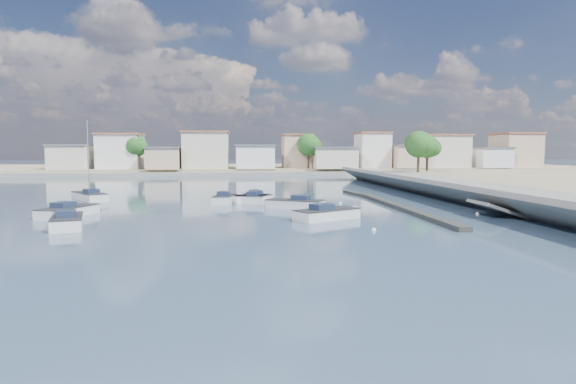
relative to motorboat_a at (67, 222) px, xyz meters
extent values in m
plane|color=#283B51|center=(20.60, 37.58, -0.38)|extent=(400.00, 400.00, 0.00)
cube|color=slate|center=(39.10, 10.58, 0.52)|extent=(5.00, 90.00, 1.80)
cube|color=slate|center=(34.75, 10.58, 0.52)|extent=(4.17, 90.00, 2.86)
cube|color=slate|center=(34.60, 1.58, 0.02)|extent=(5.31, 3.50, 1.94)
cube|color=black|center=(27.60, 7.58, -0.20)|extent=(1.00, 26.00, 0.35)
cube|color=black|center=(27.10, 21.58, -0.23)|extent=(2.00, 8.05, 0.30)
cube|color=gray|center=(20.60, 89.58, 0.32)|extent=(160.00, 40.00, 1.40)
cube|color=slate|center=(20.60, 68.58, 0.02)|extent=(160.00, 2.50, 0.80)
cube|color=beige|center=(-23.40, 73.58, 3.52)|extent=(8.00, 8.00, 5.00)
cube|color=#595960|center=(-23.40, 73.58, 6.20)|extent=(8.48, 8.48, 0.35)
cube|color=silver|center=(-13.40, 75.58, 4.77)|extent=(9.00, 9.00, 7.50)
cube|color=#99513D|center=(-13.40, 75.58, 8.70)|extent=(9.54, 9.54, 0.35)
cube|color=#C9AB8A|center=(-3.40, 72.58, 3.27)|extent=(7.00, 8.00, 4.50)
cube|color=#595960|center=(-3.40, 72.58, 5.70)|extent=(7.42, 8.48, 0.35)
cube|color=beige|center=(5.60, 74.58, 5.02)|extent=(10.00, 9.00, 8.00)
cube|color=#99513D|center=(5.60, 74.58, 9.20)|extent=(10.60, 9.54, 0.35)
cube|color=silver|center=(16.60, 73.58, 3.52)|extent=(8.50, 8.50, 5.00)
cube|color=#595960|center=(16.60, 73.58, 6.20)|extent=(9.01, 9.01, 0.35)
cube|color=#C9AB8A|center=(26.60, 76.58, 4.77)|extent=(6.50, 7.50, 7.50)
cube|color=#99513D|center=(26.60, 76.58, 8.70)|extent=(6.89, 7.95, 0.35)
cube|color=beige|center=(34.60, 72.58, 3.27)|extent=(9.50, 9.00, 4.50)
cube|color=#595960|center=(34.60, 72.58, 5.70)|extent=(10.07, 9.54, 0.35)
cube|color=silver|center=(44.60, 75.58, 5.02)|extent=(7.00, 8.00, 8.00)
cube|color=#99513D|center=(44.60, 75.58, 9.20)|extent=(7.42, 8.48, 0.35)
cube|color=#C9AB8A|center=(52.60, 73.58, 3.52)|extent=(8.00, 9.00, 5.00)
cube|color=#595960|center=(52.60, 73.58, 6.20)|extent=(8.48, 9.54, 0.35)
cube|color=beige|center=(61.60, 74.58, 4.77)|extent=(10.50, 8.50, 7.50)
cube|color=#99513D|center=(61.60, 74.58, 8.70)|extent=(11.13, 9.01, 0.35)
cube|color=silver|center=(72.60, 72.58, 3.27)|extent=(7.50, 7.50, 4.50)
cube|color=#595960|center=(72.60, 72.58, 5.70)|extent=(7.95, 7.95, 0.35)
cube|color=#C9AB8A|center=(80.60, 75.58, 5.02)|extent=(9.00, 9.50, 8.00)
cube|color=#99513D|center=(80.60, 75.58, 9.20)|extent=(9.54, 10.07, 0.35)
cylinder|color=#38281E|center=(-9.40, 72.58, 2.71)|extent=(0.44, 0.44, 3.38)
sphere|color=#1C4517|center=(-9.40, 72.58, 6.05)|extent=(4.80, 4.80, 4.80)
sphere|color=#1C4517|center=(-8.50, 71.98, 5.82)|extent=(3.60, 3.60, 3.60)
sphere|color=#1C4517|center=(-10.15, 73.03, 6.20)|extent=(3.30, 3.30, 3.30)
cylinder|color=#38281E|center=(8.60, 75.58, 2.48)|extent=(0.44, 0.44, 2.93)
sphere|color=#1C4517|center=(8.60, 75.58, 5.38)|extent=(4.16, 4.16, 4.16)
sphere|color=#1C4517|center=(9.38, 75.06, 5.18)|extent=(3.12, 3.12, 3.12)
sphere|color=#1C4517|center=(7.95, 75.97, 5.51)|extent=(2.86, 2.86, 2.86)
cylinder|color=#38281E|center=(28.60, 71.58, 2.82)|extent=(0.44, 0.44, 3.60)
sphere|color=#1C4517|center=(28.60, 71.58, 6.38)|extent=(5.12, 5.12, 5.12)
sphere|color=#1C4517|center=(29.56, 70.94, 6.14)|extent=(3.84, 3.84, 3.84)
sphere|color=#1C4517|center=(27.80, 72.06, 6.54)|extent=(3.52, 3.52, 3.52)
cylinder|color=#38281E|center=(44.60, 74.58, 2.60)|extent=(0.44, 0.44, 3.15)
sphere|color=#1C4517|center=(44.60, 74.58, 5.71)|extent=(4.48, 4.48, 4.48)
sphere|color=#1C4517|center=(45.44, 74.02, 5.50)|extent=(3.36, 3.36, 3.36)
sphere|color=#1C4517|center=(43.90, 75.00, 5.85)|extent=(3.08, 3.08, 3.08)
cylinder|color=#38281E|center=(60.60, 73.58, 2.37)|extent=(0.44, 0.44, 2.70)
sphere|color=#1C4517|center=(60.60, 73.58, 5.04)|extent=(3.84, 3.84, 3.84)
sphere|color=#1C4517|center=(61.32, 73.10, 4.86)|extent=(2.88, 2.88, 2.88)
sphere|color=#1C4517|center=(60.00, 73.94, 5.16)|extent=(2.64, 2.64, 2.64)
cylinder|color=#38281E|center=(42.60, 41.58, 3.00)|extent=(0.44, 0.44, 3.15)
sphere|color=#1C4517|center=(42.60, 41.58, 6.11)|extent=(4.48, 4.48, 4.48)
sphere|color=#1C4517|center=(43.44, 41.02, 5.90)|extent=(3.36, 3.36, 3.36)
sphere|color=#1C4517|center=(41.90, 42.00, 6.25)|extent=(3.08, 3.08, 3.08)
cylinder|color=#38281E|center=(46.60, 47.58, 2.88)|extent=(0.44, 0.44, 2.93)
sphere|color=#1C4517|center=(46.60, 47.58, 5.78)|extent=(4.16, 4.16, 4.16)
sphere|color=#1C4517|center=(47.38, 47.06, 5.58)|extent=(3.12, 3.12, 3.12)
sphere|color=#1C4517|center=(45.95, 47.97, 5.91)|extent=(2.86, 2.86, 2.86)
cube|color=silver|center=(0.08, -0.27, -0.08)|extent=(3.32, 5.50, 1.00)
cube|color=silver|center=(-0.52, 1.86, -0.08)|extent=(1.94, 1.94, 1.00)
cube|color=#262628|center=(0.08, -0.27, 0.42)|extent=(3.36, 5.51, 0.08)
cube|color=#1D273F|center=(0.21, -0.77, 0.66)|extent=(1.62, 1.82, 0.48)
cube|color=silver|center=(10.96, 14.51, -0.08)|extent=(2.56, 4.76, 1.00)
cube|color=silver|center=(11.28, 16.41, -0.08)|extent=(1.80, 1.80, 1.00)
cube|color=#262628|center=(10.96, 14.51, 0.42)|extent=(2.59, 4.76, 0.08)
cube|color=#1D273F|center=(10.88, 14.06, 0.66)|extent=(1.34, 1.52, 0.48)
cube|color=silver|center=(17.82, 9.24, -0.08)|extent=(5.68, 4.34, 1.00)
cube|color=silver|center=(15.78, 10.34, -0.08)|extent=(1.79, 1.79, 1.00)
cube|color=#262628|center=(17.82, 9.24, 0.42)|extent=(5.70, 4.38, 0.08)
cube|color=#1D273F|center=(18.29, 8.98, 0.66)|extent=(2.01, 1.88, 0.48)
cube|color=silver|center=(13.93, 14.66, -0.08)|extent=(4.32, 2.65, 1.00)
cube|color=silver|center=(12.28, 14.21, -0.08)|extent=(1.59, 1.59, 1.00)
cube|color=#262628|center=(13.93, 14.66, 0.42)|extent=(4.33, 2.68, 0.08)
cube|color=#1D273F|center=(14.32, 14.77, 0.66)|extent=(1.43, 1.30, 0.48)
cube|color=silver|center=(-1.81, 5.67, -0.08)|extent=(3.97, 5.86, 1.00)
cube|color=silver|center=(-0.97, 7.85, -0.08)|extent=(2.01, 2.01, 1.00)
cube|color=#262628|center=(-1.81, 5.67, 0.42)|extent=(4.01, 5.87, 0.08)
cube|color=#1D273F|center=(-2.01, 5.16, 0.66)|extent=(1.84, 2.01, 0.48)
cube|color=silver|center=(13.57, 13.89, -0.08)|extent=(3.75, 2.68, 1.00)
cube|color=silver|center=(12.21, 14.49, -0.08)|extent=(1.27, 1.27, 1.00)
cube|color=#262628|center=(13.57, 13.89, 0.42)|extent=(3.76, 2.70, 0.08)
cube|color=#1D273F|center=(13.89, 13.75, 0.66)|extent=(1.30, 1.21, 0.48)
cube|color=silver|center=(14.42, 15.32, -0.08)|extent=(2.92, 4.14, 1.00)
cube|color=silver|center=(15.11, 13.79, -0.08)|extent=(1.34, 1.34, 1.00)
cube|color=#262628|center=(14.42, 15.32, 0.42)|extent=(2.95, 4.15, 0.08)
cube|color=#1D273F|center=(14.26, 15.67, 0.66)|extent=(1.31, 1.43, 0.48)
cube|color=silver|center=(19.41, 1.69, -0.08)|extent=(5.74, 4.52, 1.00)
cube|color=silver|center=(21.42, 2.83, -0.08)|extent=(1.84, 1.84, 1.00)
cube|color=#262628|center=(19.41, 1.69, 0.42)|extent=(5.77, 4.55, 0.08)
cube|color=#1D273F|center=(18.94, 1.42, 0.66)|extent=(2.06, 1.94, 0.48)
cube|color=silver|center=(-4.00, 19.25, -0.08)|extent=(5.20, 6.27, 1.00)
cube|color=silver|center=(-5.54, 21.50, -0.08)|extent=(1.70, 1.70, 1.00)
cube|color=#262628|center=(-4.00, 19.25, 0.42)|extent=(5.23, 6.30, 0.08)
cube|color=#1D273F|center=(-3.65, 18.74, 0.66)|extent=(2.10, 2.25, 0.48)
cylinder|color=silver|center=(-4.00, 19.25, 4.42)|extent=(0.12, 0.12, 8.00)
cylinder|color=silver|center=(-3.33, 18.26, 1.12)|extent=(1.42, 2.03, 0.08)
sphere|color=white|center=(32.90, 3.10, -0.33)|extent=(0.33, 0.33, 0.33)
sphere|color=white|center=(22.85, 12.26, -0.33)|extent=(0.33, 0.33, 0.33)
sphere|color=white|center=(21.57, -4.14, -0.33)|extent=(0.33, 0.33, 0.33)
sphere|color=white|center=(28.53, 13.30, -0.33)|extent=(0.33, 0.33, 0.33)
sphere|color=white|center=(14.84, 22.00, -0.33)|extent=(0.33, 0.33, 0.33)
sphere|color=white|center=(26.62, 31.33, -0.33)|extent=(0.33, 0.33, 0.33)
camera|label=1|loc=(12.11, -36.00, 5.17)|focal=30.00mm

